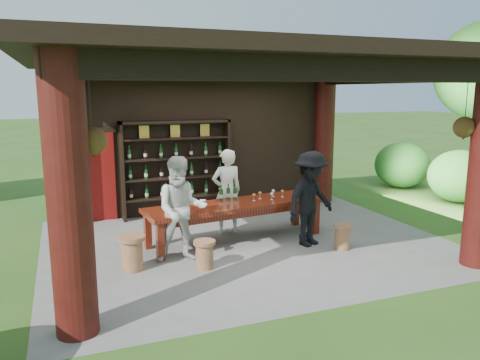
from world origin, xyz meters
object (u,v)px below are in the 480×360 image
object	(u,v)px
host	(227,191)
guest_woman	(181,209)
napkin_basket	(180,206)
wine_shelf	(177,169)
stool_near_left	(205,254)
stool_far_left	(132,252)
stool_near_right	(342,236)
tasting_table	(236,209)
guest_man	(311,199)

from	to	relation	value
host	guest_woman	bearing A→B (deg)	43.69
napkin_basket	host	bearing A→B (deg)	32.88
wine_shelf	napkin_basket	size ratio (longest dim) A/B	9.61
stool_near_left	guest_woman	distance (m)	0.86
host	stool_far_left	bearing A→B (deg)	32.15
stool_near_left	stool_near_right	bearing A→B (deg)	0.10
guest_woman	stool_far_left	bearing A→B (deg)	-161.74
tasting_table	stool_near_left	xyz separation A→B (m)	(-0.98, -1.18, -0.38)
stool_near_left	guest_woman	world-z (taller)	guest_woman
guest_man	napkin_basket	world-z (taller)	guest_man
stool_near_right	host	bearing A→B (deg)	132.80
stool_far_left	stool_near_right	bearing A→B (deg)	-5.36
wine_shelf	guest_man	distance (m)	3.49
tasting_table	guest_woman	distance (m)	1.43
tasting_table	host	bearing A→B (deg)	88.42
host	tasting_table	bearing A→B (deg)	86.98
wine_shelf	host	size ratio (longest dim) A/B	1.46
stool_near_right	guest_man	bearing A→B (deg)	134.05
wine_shelf	stool_near_left	xyz separation A→B (m)	(-0.37, -3.42, -0.85)
tasting_table	napkin_basket	bearing A→B (deg)	-171.60
stool_near_left	stool_near_right	world-z (taller)	stool_near_left
stool_near_left	guest_woman	size ratio (longest dim) A/B	0.26
stool_near_left	guest_man	xyz separation A→B (m)	(2.19, 0.45, 0.64)
stool_near_right	napkin_basket	world-z (taller)	napkin_basket
stool_near_left	stool_far_left	size ratio (longest dim) A/B	0.83
host	guest_man	size ratio (longest dim) A/B	0.97
tasting_table	host	xyz separation A→B (m)	(0.02, 0.57, 0.22)
wine_shelf	guest_man	size ratio (longest dim) A/B	1.41
host	stool_near_left	bearing A→B (deg)	58.89
guest_woman	stool_near_left	bearing A→B (deg)	-55.55
stool_near_left	stool_near_right	distance (m)	2.62
stool_near_left	host	bearing A→B (deg)	60.33
guest_woman	guest_man	bearing A→B (deg)	7.12
wine_shelf	napkin_basket	xyz separation A→B (m)	(-0.51, -2.40, -0.28)
tasting_table	napkin_basket	world-z (taller)	napkin_basket
stool_near_right	guest_man	xyz separation A→B (m)	(-0.43, 0.44, 0.64)
stool_near_right	host	distance (m)	2.46
stool_far_left	napkin_basket	size ratio (longest dim) A/B	2.20
stool_near_right	wine_shelf	bearing A→B (deg)	123.43
tasting_table	stool_far_left	bearing A→B (deg)	-158.42
guest_woman	napkin_basket	distance (m)	0.53
tasting_table	napkin_basket	size ratio (longest dim) A/B	13.86
tasting_table	stool_far_left	xyz separation A→B (m)	(-2.09, -0.83, -0.33)
guest_man	napkin_basket	distance (m)	2.40
napkin_basket	stool_near_right	bearing A→B (deg)	-20.08
host	napkin_basket	bearing A→B (deg)	31.44
guest_man	wine_shelf	bearing A→B (deg)	99.99
stool_near_right	guest_man	world-z (taller)	guest_man
tasting_table	guest_woman	xyz separation A→B (m)	(-1.23, -0.68, 0.26)
tasting_table	stool_near_left	distance (m)	1.58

